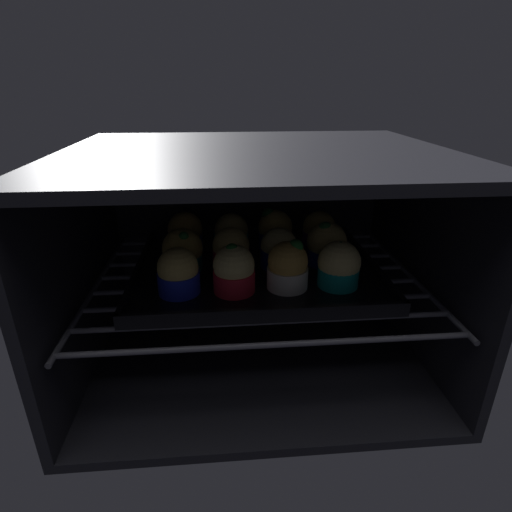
{
  "coord_description": "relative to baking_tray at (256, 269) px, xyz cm",
  "views": [
    {
      "loc": [
        -5.47,
        -40.13,
        44.97
      ],
      "look_at": [
        0.0,
        23.84,
        17.19
      ],
      "focal_mm": 28.39,
      "sensor_mm": 36.0,
      "label": 1
    }
  ],
  "objects": [
    {
      "name": "muffin_row0_col0",
      "position": [
        -12.47,
        -8.27,
        3.82
      ],
      "size": [
        6.43,
        6.43,
        7.23
      ],
      "color": "#1928B7",
      "rests_on": "baking_tray"
    },
    {
      "name": "muffin_row1_col1",
      "position": [
        -4.28,
        0.31,
        3.7
      ],
      "size": [
        6.43,
        6.43,
        7.16
      ],
      "color": "red",
      "rests_on": "baking_tray"
    },
    {
      "name": "muffin_row2_col0",
      "position": [
        -12.64,
        8.4,
        3.97
      ],
      "size": [
        6.46,
        6.46,
        7.58
      ],
      "color": "#1928B7",
      "rests_on": "baking_tray"
    },
    {
      "name": "muffin_row2_col3",
      "position": [
        12.86,
        8.15,
        3.79
      ],
      "size": [
        6.43,
        6.43,
        7.15
      ],
      "color": "#7A238C",
      "rests_on": "baking_tray"
    },
    {
      "name": "muffin_row0_col2",
      "position": [
        4.24,
        -8.05,
        4.08
      ],
      "size": [
        6.43,
        6.43,
        8.03
      ],
      "color": "silver",
      "rests_on": "baking_tray"
    },
    {
      "name": "muffin_row1_col2",
      "position": [
        3.96,
        -0.04,
        3.65
      ],
      "size": [
        6.43,
        6.43,
        6.95
      ],
      "color": "#1928B7",
      "rests_on": "baking_tray"
    },
    {
      "name": "muffin_row1_col3",
      "position": [
        12.36,
        0.16,
        4.06
      ],
      "size": [
        6.94,
        6.94,
        7.93
      ],
      "color": "#1928B7",
      "rests_on": "baking_tray"
    },
    {
      "name": "oven_cavity",
      "position": [
        0.0,
        2.4,
        2.33
      ],
      "size": [
        59.0,
        47.0,
        37.0
      ],
      "color": "black",
      "rests_on": "ground"
    },
    {
      "name": "muffin_row0_col3",
      "position": [
        12.27,
        -8.1,
        3.84
      ],
      "size": [
        6.69,
        6.69,
        7.37
      ],
      "color": "#0C8C84",
      "rests_on": "baking_tray"
    },
    {
      "name": "muffin_row1_col0",
      "position": [
        -12.45,
        -0.13,
        3.79
      ],
      "size": [
        6.85,
        6.85,
        7.39
      ],
      "color": "#0C8C84",
      "rests_on": "baking_tray"
    },
    {
      "name": "muffin_row0_col1",
      "position": [
        -4.09,
        -8.56,
        3.98
      ],
      "size": [
        6.43,
        6.43,
        7.82
      ],
      "color": "red",
      "rests_on": "baking_tray"
    },
    {
      "name": "muffin_row2_col2",
      "position": [
        4.38,
        8.44,
        4.0
      ],
      "size": [
        6.53,
        6.53,
        7.87
      ],
      "color": "#1928B7",
      "rests_on": "baking_tray"
    },
    {
      "name": "baking_tray",
      "position": [
        0.0,
        0.0,
        0.0
      ],
      "size": [
        41.13,
        32.77,
        2.2
      ],
      "color": "black",
      "rests_on": "oven_rack"
    },
    {
      "name": "muffin_row2_col1",
      "position": [
        -3.98,
        8.21,
        3.74
      ],
      "size": [
        6.43,
        6.43,
        7.12
      ],
      "color": "#0C8C84",
      "rests_on": "baking_tray"
    },
    {
      "name": "oven_rack",
      "position": [
        0.0,
        -1.84,
        -1.07
      ],
      "size": [
        54.8,
        42.0,
        0.8
      ],
      "color": "#51515B",
      "rests_on": "oven_cavity"
    }
  ]
}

